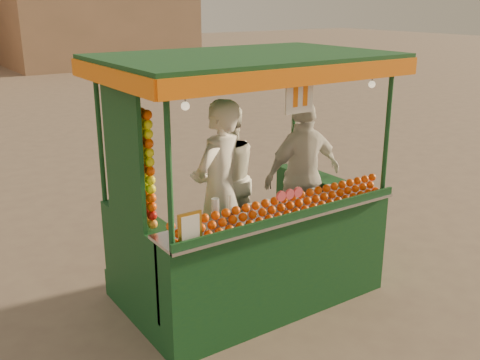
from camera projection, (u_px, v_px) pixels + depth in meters
ground at (264, 282)px, 6.64m from camera, size 90.00×90.00×0.00m
building_right at (95, 14)px, 28.49m from camera, size 9.00×6.00×5.00m
juice_cart at (247, 226)px, 6.02m from camera, size 2.96×1.91×2.68m
vendor_left at (220, 188)px, 6.00m from camera, size 0.83×0.70×1.92m
vendor_middle at (225, 178)px, 6.59m from camera, size 0.94×0.78×1.76m
vendor_right at (303, 175)px, 6.58m from camera, size 1.08×0.48×1.83m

